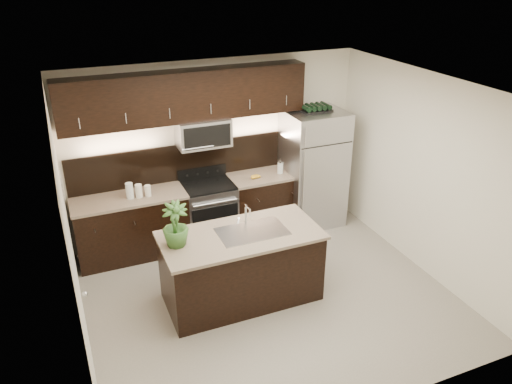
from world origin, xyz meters
TOP-DOWN VIEW (x-y plane):
  - ground at (0.00, 0.00)m, footprint 4.50×4.50m
  - room_walls at (-0.11, -0.04)m, footprint 4.52×4.02m
  - counter_run at (-0.46, 1.69)m, footprint 3.51×0.65m
  - upper_fixtures at (-0.43, 1.84)m, footprint 3.49×0.40m
  - island at (-0.33, 0.12)m, footprint 1.96×0.96m
  - sink_faucet at (-0.18, 0.13)m, footprint 0.84×0.50m
  - refrigerator at (1.48, 1.63)m, footprint 0.90×0.81m
  - wine_rack at (1.48, 1.63)m, footprint 0.46×0.29m
  - plant at (-1.11, 0.17)m, footprint 0.35×0.35m
  - canisters at (-1.30, 1.63)m, footprint 0.34×0.12m
  - french_press at (0.91, 1.64)m, footprint 0.09×0.09m
  - bananas at (0.44, 1.61)m, footprint 0.18×0.14m

SIDE VIEW (x-z plane):
  - ground at x=0.00m, z-range 0.00..0.00m
  - counter_run at x=-0.46m, z-range 0.00..0.94m
  - island at x=-0.33m, z-range 0.00..0.94m
  - refrigerator at x=1.48m, z-range 0.00..1.87m
  - sink_faucet at x=-0.18m, z-range 0.81..1.10m
  - bananas at x=0.44m, z-range 0.94..0.99m
  - french_press at x=0.91m, z-range 0.91..1.17m
  - canisters at x=-1.30m, z-range 0.93..1.16m
  - plant at x=-1.11m, z-range 0.94..1.48m
  - room_walls at x=-0.11m, z-range 0.34..3.05m
  - wine_rack at x=1.48m, z-range 1.87..1.97m
  - upper_fixtures at x=-0.43m, z-range 1.31..2.97m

